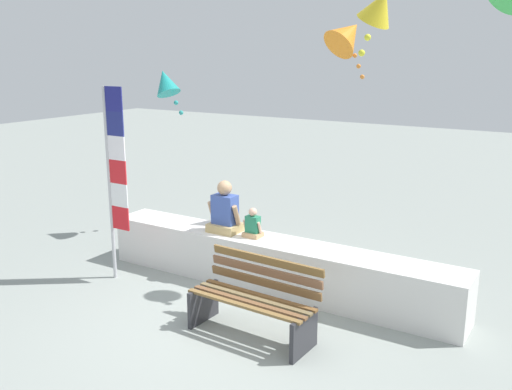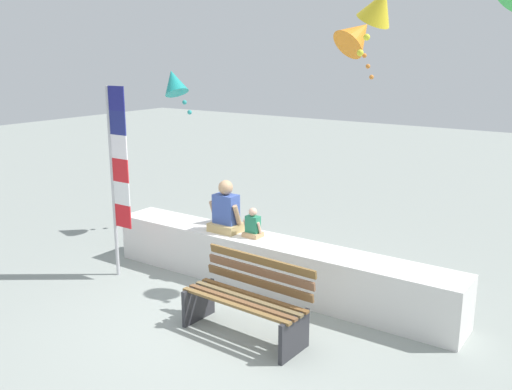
% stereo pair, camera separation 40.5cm
% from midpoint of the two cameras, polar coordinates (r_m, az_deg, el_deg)
% --- Properties ---
extents(ground_plane, '(40.00, 40.00, 0.00)m').
position_cam_midpoint_polar(ground_plane, '(7.01, -2.37, -12.75)').
color(ground_plane, gray).
extents(seawall_ledge, '(5.22, 0.63, 0.69)m').
position_cam_midpoint_polar(seawall_ledge, '(7.82, 3.17, -7.04)').
color(seawall_ledge, silver).
rests_on(seawall_ledge, ground).
extents(park_bench, '(1.53, 0.68, 0.88)m').
position_cam_midpoint_polar(park_bench, '(6.58, 0.95, -10.62)').
color(park_bench, brown).
rests_on(park_bench, ground).
extents(person_adult, '(0.49, 0.36, 0.74)m').
position_cam_midpoint_polar(person_adult, '(8.02, -1.60, -1.68)').
color(person_adult, tan).
rests_on(person_adult, seawall_ledge).
extents(person_child, '(0.27, 0.20, 0.42)m').
position_cam_midpoint_polar(person_child, '(7.80, 1.17, -3.11)').
color(person_child, tan).
rests_on(person_child, seawall_ledge).
extents(flag_banner, '(0.35, 0.05, 2.74)m').
position_cam_midpoint_polar(flag_banner, '(8.08, -12.45, 2.53)').
color(flag_banner, '#B7B7BC').
rests_on(flag_banner, ground).
extents(kite_teal, '(0.64, 0.60, 0.86)m').
position_cam_midpoint_polar(kite_teal, '(9.96, -7.07, 11.20)').
color(kite_teal, teal).
extents(kite_yellow, '(0.66, 0.61, 0.85)m').
position_cam_midpoint_polar(kite_yellow, '(7.27, 13.94, 17.92)').
color(kite_yellow, yellow).
extents(kite_orange, '(0.91, 1.02, 1.18)m').
position_cam_midpoint_polar(kite_orange, '(10.50, 11.33, 15.54)').
color(kite_orange, orange).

